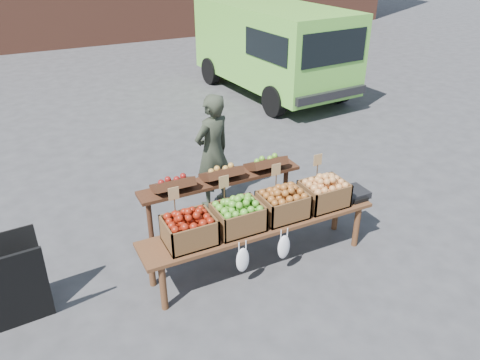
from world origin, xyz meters
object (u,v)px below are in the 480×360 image
crate_red_apples (283,205)px  delivery_van (272,50)px  vendor (213,152)px  weighing_scale (352,193)px  chalkboard_sign (11,286)px  crate_golden_apples (189,230)px  display_bench (260,243)px  crate_russet_pears (238,217)px  back_table (222,199)px  crate_green_apples (324,194)px

crate_red_apples → delivery_van: bearing=60.9°
vendor → weighing_scale: 1.88m
chalkboard_sign → delivery_van: bearing=38.5°
weighing_scale → crate_red_apples: bearing=180.0°
crate_golden_apples → display_bench: bearing=0.0°
display_bench → delivery_van: bearing=58.8°
display_bench → crate_golden_apples: size_ratio=5.40×
crate_russet_pears → back_table: bearing=79.0°
weighing_scale → crate_russet_pears: bearing=180.0°
vendor → crate_green_apples: size_ratio=3.17×
back_table → weighing_scale: back_table is taller
chalkboard_sign → back_table: size_ratio=0.45×
chalkboard_sign → back_table: (2.38, 0.50, 0.04)m
delivery_van → weighing_scale: bearing=-115.2°
weighing_scale → crate_golden_apples: bearing=180.0°
delivery_van → crate_red_apples: delivery_van is taller
crate_red_apples → weighing_scale: 0.98m
back_table → crate_russet_pears: 0.76m
delivery_van → back_table: delivery_van is taller
vendor → crate_green_apples: bearing=97.6°
crate_russet_pears → crate_green_apples: (1.10, 0.00, 0.00)m
delivery_van → crate_golden_apples: bearing=-131.3°
delivery_van → back_table: bearing=-130.2°
vendor → weighing_scale: vendor is taller
delivery_van → crate_green_apples: 6.14m
back_table → weighing_scale: size_ratio=6.18×
crate_green_apples → weighing_scale: crate_green_apples is taller
back_table → crate_green_apples: 1.21m
crate_green_apples → crate_golden_apples: bearing=180.0°
crate_red_apples → back_table: bearing=119.6°
back_table → crate_green_apples: bearing=-36.9°
crate_green_apples → chalkboard_sign: bearing=176.2°
back_table → crate_golden_apples: size_ratio=4.20×
vendor → back_table: 0.82m
delivery_van → back_table: size_ratio=2.10×
delivery_van → weighing_scale: 5.98m
delivery_van → crate_red_apples: 6.38m
display_bench → crate_golden_apples: 0.93m
crate_green_apples → crate_russet_pears: bearing=180.0°
back_table → chalkboard_sign: bearing=-168.1°
display_bench → crate_golden_apples: (-0.83, 0.00, 0.42)m
delivery_van → crate_russet_pears: delivery_van is taller
back_table → display_bench: 0.77m
delivery_van → crate_russet_pears: (-3.65, -5.57, -0.28)m
display_bench → crate_russet_pears: 0.51m
chalkboard_sign → crate_russet_pears: size_ratio=1.90×
delivery_van → crate_golden_apples: 6.98m
chalkboard_sign → display_bench: chalkboard_sign is taller
vendor → crate_russet_pears: vendor is taller
back_table → crate_russet_pears: (-0.14, -0.72, 0.19)m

